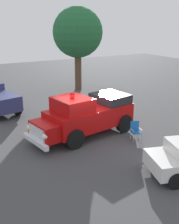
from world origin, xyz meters
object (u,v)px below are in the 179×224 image
object	(u,v)px
lawn_chair_spare	(135,129)
traffic_cone	(30,128)
oak_tree_right	(78,33)
vintage_fire_truck	(86,115)

from	to	relation	value
lawn_chair_spare	traffic_cone	bearing A→B (deg)	-37.64
oak_tree_right	traffic_cone	xyz separation A→B (m)	(7.39, 8.15, -4.79)
vintage_fire_truck	oak_tree_right	xyz separation A→B (m)	(-4.71, -9.95, 3.90)
oak_tree_right	traffic_cone	distance (m)	12.00
vintage_fire_truck	oak_tree_right	bearing A→B (deg)	-115.31
lawn_chair_spare	oak_tree_right	xyz separation A→B (m)	(-2.70, -11.78, 4.50)
oak_tree_right	vintage_fire_truck	bearing A→B (deg)	64.69
lawn_chair_spare	traffic_cone	size ratio (longest dim) A/B	1.61
lawn_chair_spare	traffic_cone	world-z (taller)	lawn_chair_spare
lawn_chair_spare	oak_tree_right	size ratio (longest dim) A/B	0.14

